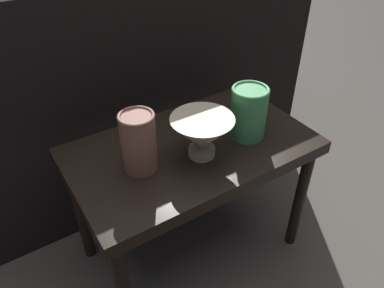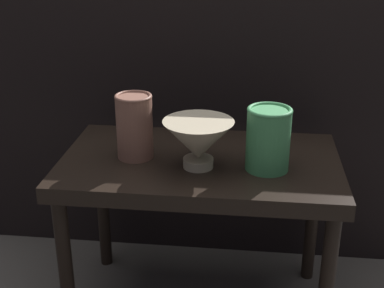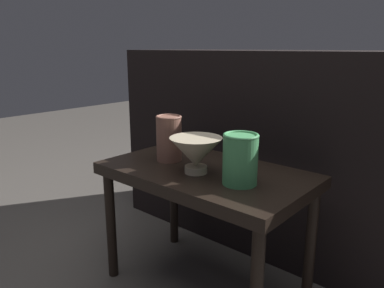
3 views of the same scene
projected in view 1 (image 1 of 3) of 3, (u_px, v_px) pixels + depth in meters
ground_plane at (192, 246)px, 1.34m from camera, size 8.00×8.00×0.00m
table at (192, 160)px, 1.10m from camera, size 0.70×0.41×0.45m
couch_backdrop at (117, 82)px, 1.44m from camera, size 1.46×0.50×0.84m
bowl at (201, 135)px, 0.99m from camera, size 0.17×0.17×0.12m
vase_textured_left at (139, 141)px, 0.94m from camera, size 0.09×0.09×0.16m
vase_colorful_right at (248, 112)px, 1.06m from camera, size 0.11×0.11×0.15m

